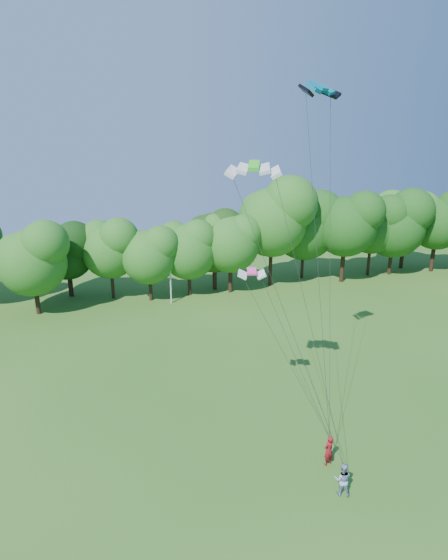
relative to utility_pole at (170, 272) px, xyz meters
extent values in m
plane|color=#235517|center=(1.32, -32.90, -3.79)|extent=(160.00, 160.00, 0.00)
cylinder|color=#AFB0A7|center=(0.00, 0.00, -0.13)|extent=(0.18, 0.18, 7.32)
cube|color=#AFB0A7|center=(0.00, 0.00, 3.35)|extent=(1.41, 0.56, 0.08)
imported|color=maroon|center=(5.20, -29.03, -2.85)|extent=(0.80, 0.66, 1.88)
imported|color=#8697BA|center=(4.85, -31.25, -2.86)|extent=(1.12, 1.02, 1.86)
cube|color=#046385|center=(6.30, -22.63, 17.09)|extent=(2.83, 2.01, 0.66)
cube|color=#33D920|center=(1.51, -25.52, 12.81)|extent=(3.11, 2.24, 0.53)
cube|color=#F845A0|center=(1.97, -24.09, 6.65)|extent=(1.81, 1.19, 0.30)
cylinder|color=black|center=(6.08, 3.86, -1.75)|extent=(0.44, 0.44, 4.07)
ellipsoid|color=#16340E|center=(6.08, 3.86, 3.61)|extent=(8.15, 8.15, 8.89)
cylinder|color=#3A2717|center=(35.40, 6.83, -1.49)|extent=(0.49, 0.49, 4.61)
ellipsoid|color=#2B601D|center=(35.40, 6.83, 4.59)|extent=(9.22, 9.22, 10.06)
camera|label=1|loc=(-5.71, -47.84, 13.81)|focal=28.00mm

